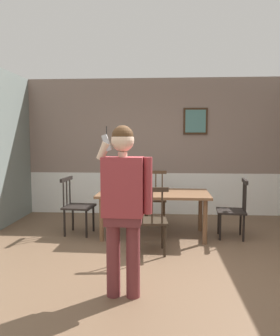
{
  "coord_description": "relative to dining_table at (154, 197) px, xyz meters",
  "views": [
    {
      "loc": [
        -0.02,
        -3.77,
        1.62
      ],
      "look_at": [
        -0.27,
        0.06,
        1.26
      ],
      "focal_mm": 35.09,
      "sensor_mm": 36.0,
      "label": 1
    }
  ],
  "objects": [
    {
      "name": "chair_at_table_head",
      "position": [
        -0.01,
        -0.84,
        -0.17
      ],
      "size": [
        0.47,
        0.47,
        0.96
      ],
      "rotation": [
        0.0,
        0.0,
        0.08
      ],
      "color": "#2D2319",
      "rests_on": "ground_plane"
    },
    {
      "name": "dining_table",
      "position": [
        0.0,
        0.0,
        0.0
      ],
      "size": [
        1.81,
        0.94,
        0.72
      ],
      "rotation": [
        0.0,
        0.0,
        -0.02
      ],
      "color": "brown",
      "rests_on": "ground_plane"
    },
    {
      "name": "chair_near_window",
      "position": [
        1.29,
        -0.03,
        -0.18
      ],
      "size": [
        0.49,
        0.49,
        0.95
      ],
      "rotation": [
        0.0,
        0.0,
        1.47
      ],
      "color": "black",
      "rests_on": "ground_plane"
    },
    {
      "name": "room_back_partition",
      "position": [
        0.14,
        1.61,
        0.73
      ],
      "size": [
        5.74,
        0.17,
        2.83
      ],
      "color": "gray",
      "rests_on": "ground_plane"
    },
    {
      "name": "chair_by_doorway",
      "position": [
        -1.28,
        0.03,
        -0.16
      ],
      "size": [
        0.51,
        0.51,
        0.95
      ],
      "rotation": [
        0.0,
        0.0,
        4.61
      ],
      "color": "black",
      "rests_on": "ground_plane"
    },
    {
      "name": "person_figure",
      "position": [
        -0.25,
        -2.1,
        0.36
      ],
      "size": [
        0.57,
        0.23,
        1.74
      ],
      "rotation": [
        0.0,
        0.0,
        3.12
      ],
      "color": "brown",
      "rests_on": "ground_plane"
    },
    {
      "name": "ground_plane",
      "position": [
        0.13,
        -1.53,
        -0.64
      ],
      "size": [
        6.9,
        6.9,
        0.0
      ],
      "primitive_type": "plane",
      "color": "brown"
    },
    {
      "name": "chair_opposite_corner",
      "position": [
        0.02,
        0.84,
        -0.17
      ],
      "size": [
        0.42,
        0.42,
        0.98
      ],
      "rotation": [
        0.0,
        0.0,
        3.12
      ],
      "color": "#513823",
      "rests_on": "ground_plane"
    }
  ]
}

